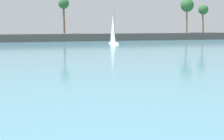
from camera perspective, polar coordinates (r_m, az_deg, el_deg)
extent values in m
cube|color=teal|center=(64.64, -13.79, 3.93)|extent=(220.00, 111.85, 0.06)
cube|color=#514C47|center=(80.49, -14.28, 5.23)|extent=(112.73, 6.00, 1.80)
cylinder|color=brown|center=(91.52, 12.39, 8.33)|extent=(0.61, 0.39, 7.05)
sphere|color=#285B2D|center=(91.63, 12.46, 10.53)|extent=(3.41, 3.41, 3.41)
cylinder|color=brown|center=(82.46, -8.04, 8.52)|extent=(0.58, 0.47, 7.04)
sphere|color=#285B2D|center=(82.59, -8.08, 10.96)|extent=(2.54, 2.54, 2.54)
cylinder|color=brown|center=(93.86, 14.96, 7.90)|extent=(0.65, 0.58, 5.99)
sphere|color=#285B2D|center=(93.93, 15.02, 9.72)|extent=(2.62, 2.62, 2.62)
ellipsoid|color=white|center=(68.33, 0.29, 4.37)|extent=(1.72, 5.04, 1.00)
cylinder|color=gray|center=(67.98, 0.37, 7.40)|extent=(0.15, 0.15, 6.23)
pyramid|color=white|center=(68.78, 0.13, 7.01)|extent=(0.25, 2.25, 5.29)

